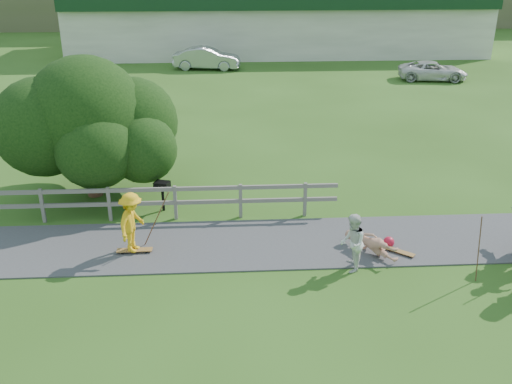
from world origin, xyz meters
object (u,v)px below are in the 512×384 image
at_px(skater_rider, 132,226).
at_px(spectator_a, 352,243).
at_px(car_silver, 207,58).
at_px(bbq, 163,196).
at_px(skater_fallen, 371,244).
at_px(tree, 89,139).
at_px(car_white, 433,71).

bearing_deg(skater_rider, spectator_a, -82.24).
xyz_separation_m(car_silver, bbq, (-0.92, -23.46, -0.26)).
xyz_separation_m(skater_rider, car_silver, (1.47, 26.24, -0.09)).
bearing_deg(skater_fallen, spectator_a, -167.26).
bearing_deg(car_silver, skater_fallen, -161.52).
distance_m(skater_fallen, spectator_a, 1.18).
bearing_deg(tree, spectator_a, -35.26).
xyz_separation_m(skater_fallen, car_silver, (-4.99, 26.64, 0.45)).
xyz_separation_m(car_silver, tree, (-3.35, -22.06, 1.25)).
xyz_separation_m(skater_rider, tree, (-1.88, 4.18, 1.16)).
bearing_deg(spectator_a, tree, -116.00).
distance_m(spectator_a, tree, 9.41).
relative_size(skater_rider, tree, 0.28).
distance_m(spectator_a, car_white, 25.13).
bearing_deg(car_silver, spectator_a, -163.28).
relative_size(skater_fallen, bbq, 1.70).
distance_m(skater_fallen, tree, 9.66).
relative_size(spectator_a, bbq, 1.58).
height_order(car_silver, car_white, car_silver).
relative_size(skater_fallen, tree, 0.28).
bearing_deg(bbq, car_silver, 106.52).
height_order(spectator_a, tree, tree).
xyz_separation_m(spectator_a, car_white, (10.20, 22.97, -0.19)).
bearing_deg(car_silver, car_white, -99.30).
relative_size(spectator_a, car_silver, 0.34).
bearing_deg(car_silver, skater_rider, -175.32).
bearing_deg(tree, skater_fallen, -28.78).
height_order(skater_fallen, car_white, car_white).
relative_size(spectator_a, tree, 0.26).
distance_m(skater_rider, bbq, 2.85).
bearing_deg(skater_fallen, car_white, 31.36).
bearing_deg(bbq, skater_rider, -82.34).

